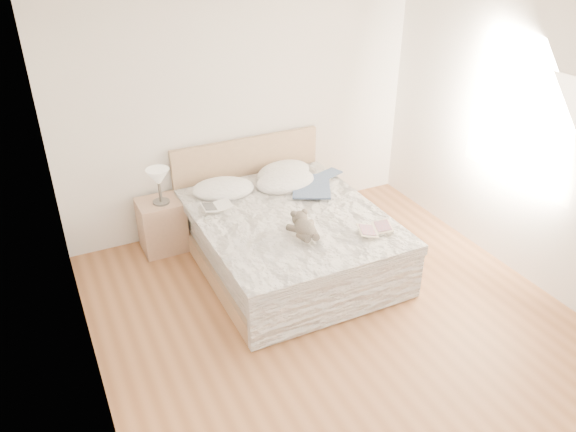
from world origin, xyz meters
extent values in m
cube|color=brown|center=(0.00, 0.00, 0.00)|extent=(4.00, 4.50, 0.00)
cube|color=white|center=(0.00, 0.00, 2.70)|extent=(4.00, 4.50, 0.00)
cube|color=white|center=(0.00, 2.25, 1.35)|extent=(4.00, 0.02, 2.70)
cube|color=white|center=(-2.00, 0.00, 1.35)|extent=(0.02, 4.50, 2.70)
cube|color=white|center=(2.00, 0.00, 1.35)|extent=(0.02, 4.50, 2.70)
cube|color=white|center=(1.99, 0.30, 1.45)|extent=(0.02, 1.30, 1.10)
cube|color=tan|center=(0.00, 1.15, 0.10)|extent=(1.68, 2.08, 0.20)
cube|color=silver|center=(0.00, 1.15, 0.35)|extent=(1.60, 2.00, 0.30)
cube|color=silver|center=(0.00, 1.10, 0.54)|extent=(1.72, 2.05, 0.10)
cube|color=tan|center=(0.00, 2.19, 0.50)|extent=(1.70, 0.06, 1.00)
cube|color=tan|center=(-1.05, 2.00, 0.28)|extent=(0.45, 0.40, 0.56)
cylinder|color=#524D47|center=(-1.04, 1.96, 0.57)|extent=(0.17, 0.17, 0.02)
cylinder|color=#443F39|center=(-1.04, 1.96, 0.70)|extent=(0.03, 0.03, 0.24)
cone|color=beige|center=(-1.04, 1.96, 0.85)|extent=(0.30, 0.30, 0.17)
ellipsoid|color=white|center=(-0.42, 1.83, 0.64)|extent=(0.74, 0.60, 0.19)
ellipsoid|color=white|center=(0.25, 1.71, 0.64)|extent=(0.71, 0.53, 0.20)
ellipsoid|color=white|center=(0.33, 1.93, 0.64)|extent=(0.73, 0.59, 0.19)
cube|color=white|center=(-0.60, 1.51, 0.63)|extent=(0.31, 0.22, 0.02)
cube|color=#FCEBC7|center=(0.55, 0.46, 0.63)|extent=(0.40, 0.33, 0.02)
camera|label=1|loc=(-2.09, -3.15, 3.24)|focal=35.00mm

